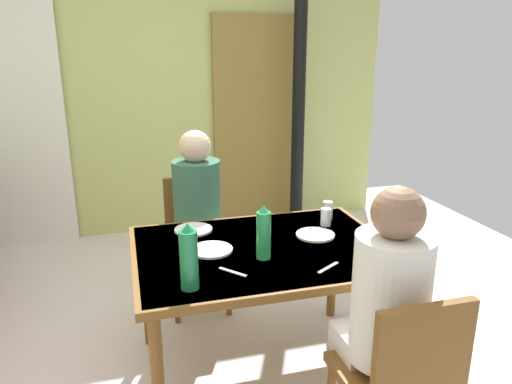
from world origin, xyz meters
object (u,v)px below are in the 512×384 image
(person_near_diner, at_px, (389,294))
(person_far_diner, at_px, (197,200))
(water_bottle_green_far, at_px, (189,258))
(chair_near_diner, at_px, (402,379))
(chair_far_diner, at_px, (196,234))
(dining_table, at_px, (264,260))
(water_bottle_green_near, at_px, (264,234))

(person_near_diner, bearing_deg, person_far_diner, 110.60)
(person_far_diner, height_order, water_bottle_green_far, person_far_diner)
(chair_near_diner, distance_m, chair_far_diner, 1.75)
(chair_near_diner, xyz_separation_m, water_bottle_green_far, (-0.72, 0.50, 0.36))
(chair_near_diner, height_order, water_bottle_green_far, water_bottle_green_far)
(chair_near_diner, height_order, chair_far_diner, same)
(person_near_diner, relative_size, person_far_diner, 1.00)
(person_far_diner, bearing_deg, person_near_diner, 110.60)
(chair_far_diner, bearing_deg, dining_table, 105.36)
(person_near_diner, distance_m, water_bottle_green_far, 0.81)
(dining_table, relative_size, water_bottle_green_near, 4.89)
(water_bottle_green_near, height_order, water_bottle_green_far, water_bottle_green_far)
(dining_table, xyz_separation_m, water_bottle_green_far, (-0.42, -0.33, 0.21))
(dining_table, height_order, water_bottle_green_near, water_bottle_green_near)
(person_near_diner, relative_size, water_bottle_green_far, 2.64)
(chair_far_diner, xyz_separation_m, person_far_diner, (-0.00, -0.14, 0.28))
(chair_far_diner, xyz_separation_m, water_bottle_green_near, (0.19, -0.96, 0.35))
(chair_far_diner, bearing_deg, person_near_diner, 108.91)
(water_bottle_green_far, bearing_deg, dining_table, 38.10)
(dining_table, bearing_deg, water_bottle_green_near, -107.46)
(chair_near_diner, bearing_deg, dining_table, 109.51)
(chair_near_diner, relative_size, water_bottle_green_near, 3.24)
(person_far_diner, bearing_deg, dining_table, 108.17)
(water_bottle_green_far, bearing_deg, water_bottle_green_near, 28.38)
(chair_far_diner, height_order, person_far_diner, person_far_diner)
(dining_table, relative_size, person_far_diner, 1.71)
(dining_table, xyz_separation_m, water_bottle_green_near, (-0.04, -0.12, 0.20))
(dining_table, height_order, person_far_diner, person_far_diner)
(person_far_diner, bearing_deg, water_bottle_green_far, 79.31)
(chair_far_diner, height_order, person_near_diner, person_near_diner)
(dining_table, height_order, chair_far_diner, chair_far_diner)
(person_far_diner, height_order, water_bottle_green_near, person_far_diner)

